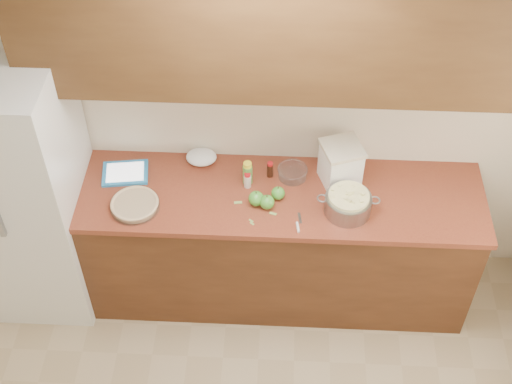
{
  "coord_description": "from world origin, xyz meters",
  "views": [
    {
      "loc": [
        0.1,
        -1.44,
        3.98
      ],
      "look_at": [
        -0.04,
        1.43,
        0.98
      ],
      "focal_mm": 50.0,
      "sensor_mm": 36.0,
      "label": 1
    }
  ],
  "objects_px": {
    "pie": "(135,205)",
    "tablet": "(125,173)",
    "colander": "(348,203)",
    "flour_canister": "(341,164)"
  },
  "relations": [
    {
      "from": "tablet",
      "to": "flour_canister",
      "type": "bearing_deg",
      "value": -7.53
    },
    {
      "from": "pie",
      "to": "colander",
      "type": "height_order",
      "value": "colander"
    },
    {
      "from": "pie",
      "to": "colander",
      "type": "relative_size",
      "value": 0.8
    },
    {
      "from": "pie",
      "to": "flour_canister",
      "type": "bearing_deg",
      "value": 13.27
    },
    {
      "from": "colander",
      "to": "tablet",
      "type": "bearing_deg",
      "value": 169.86
    },
    {
      "from": "flour_canister",
      "to": "tablet",
      "type": "distance_m",
      "value": 1.3
    },
    {
      "from": "pie",
      "to": "tablet",
      "type": "distance_m",
      "value": 0.29
    },
    {
      "from": "colander",
      "to": "flour_canister",
      "type": "distance_m",
      "value": 0.26
    },
    {
      "from": "pie",
      "to": "colander",
      "type": "distance_m",
      "value": 1.23
    },
    {
      "from": "pie",
      "to": "flour_canister",
      "type": "xyz_separation_m",
      "value": [
        1.19,
        0.28,
        0.12
      ]
    }
  ]
}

